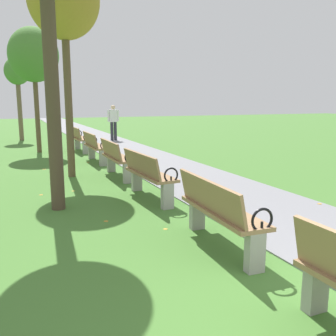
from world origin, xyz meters
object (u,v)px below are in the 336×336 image
tree_4 (17,74)px  park_bench_4 (116,158)px  tree_2 (64,2)px  park_bench_3 (148,174)px  park_bench_2 (219,211)px  park_bench_6 (80,138)px  park_bench_5 (95,146)px  pedestrian_walking (113,121)px  tree_3 (34,55)px

tree_4 → park_bench_4: bearing=-79.7°
park_bench_4 → tree_2: bearing=151.6°
park_bench_3 → tree_2: size_ratio=0.32×
park_bench_2 → tree_4: (-1.83, 14.86, 2.57)m
park_bench_6 → tree_4: size_ratio=0.42×
park_bench_3 → park_bench_4: (-0.00, 2.21, 0.00)m
park_bench_4 → park_bench_5: bearing=90.0°
park_bench_2 → park_bench_4: bearing=90.0°
park_bench_6 → pedestrian_walking: pedestrian_walking is taller
park_bench_3 → tree_3: bearing=100.3°
tree_2 → pedestrian_walking: size_ratio=3.09×
park_bench_2 → park_bench_5: same height
tree_2 → tree_3: 4.94m
tree_2 → pedestrian_walking: 8.83m
park_bench_4 → park_bench_5: (0.00, 2.43, 0.00)m
tree_2 → tree_4: (-0.84, 9.54, -1.00)m
park_bench_6 → tree_3: tree_3 is taller
tree_3 → park_bench_2: bearing=-82.2°
park_bench_5 → pedestrian_walking: size_ratio=0.99×
park_bench_6 → pedestrian_walking: bearing=56.1°
park_bench_2 → tree_2: bearing=100.6°
park_bench_3 → tree_3: size_ratio=0.37×
park_bench_2 → tree_2: size_ratio=0.32×
park_bench_4 → pedestrian_walking: pedestrian_walking is taller
park_bench_4 → park_bench_6: 5.06m
park_bench_6 → park_bench_4: bearing=-90.0°
park_bench_4 → park_bench_6: (0.00, 5.06, 0.00)m
park_bench_2 → park_bench_4: (-0.00, 4.79, 0.00)m
park_bench_3 → tree_4: tree_4 is taller
park_bench_4 → park_bench_5: 2.43m
park_bench_5 → tree_4: size_ratio=0.42×
park_bench_2 → park_bench_4: 4.79m
park_bench_3 → park_bench_6: same height
park_bench_3 → tree_2: (-0.99, 2.75, 3.57)m
tree_3 → tree_2: bearing=-85.3°
park_bench_5 → tree_2: bearing=-117.7°
tree_2 → pedestrian_walking: tree_2 is taller
park_bench_2 → park_bench_3: (-0.00, 2.57, 0.00)m
park_bench_2 → park_bench_5: bearing=90.0°
park_bench_2 → tree_3: 10.69m
park_bench_6 → park_bench_3: bearing=-90.0°
park_bench_3 → park_bench_5: bearing=90.0°
park_bench_3 → tree_3: 8.27m
pedestrian_walking → park_bench_3: bearing=-101.4°
park_bench_3 → tree_4: bearing=98.5°
tree_2 → park_bench_3: bearing=-70.1°
park_bench_6 → tree_4: bearing=110.1°
park_bench_6 → pedestrian_walking: 3.80m
park_bench_3 → park_bench_4: same height
park_bench_4 → park_bench_3: bearing=-90.0°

